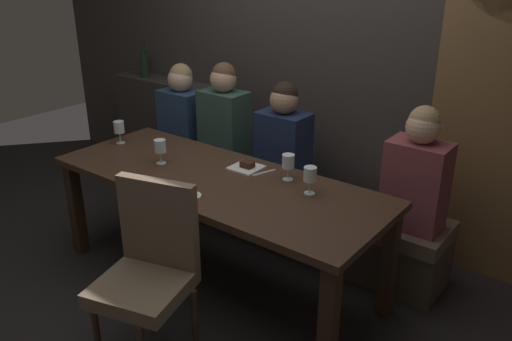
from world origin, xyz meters
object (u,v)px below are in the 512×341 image
chair_near_side (149,263)px  wine_bottle_dark_red (145,64)px  wine_glass_far_left (160,147)px  fork_on_table (264,173)px  wine_glass_near_left (310,176)px  wine_glass_end_right (288,163)px  banquette_bench (279,210)px  dining_table (216,190)px  diner_redhead (182,113)px  dessert_plate (247,166)px  espresso_cup (191,192)px  diner_far_end (283,138)px  diner_near_end (417,172)px  wine_glass_end_left (119,128)px  diner_bearded (224,119)px

chair_near_side → wine_bottle_dark_red: bearing=138.3°
wine_glass_far_left → fork_on_table: bearing=23.6°
wine_bottle_dark_red → wine_glass_near_left: wine_bottle_dark_red is taller
wine_glass_far_left → wine_glass_end_right: size_ratio=1.00×
fork_on_table → chair_near_side: bearing=-72.4°
fork_on_table → banquette_bench: bearing=131.3°
dining_table → diner_redhead: (-0.99, 0.71, 0.16)m
dining_table → dessert_plate: bearing=76.0°
wine_glass_near_left → espresso_cup: wine_glass_near_left is taller
chair_near_side → fork_on_table: 0.98m
diner_far_end → wine_glass_far_left: (-0.47, -0.74, 0.05)m
espresso_cup → diner_redhead: bearing=136.8°
diner_near_end → fork_on_table: diner_near_end is taller
diner_redhead → dessert_plate: (1.05, -0.47, -0.06)m
banquette_bench → diner_far_end: (0.02, 0.00, 0.58)m
espresso_cup → dessert_plate: bearing=90.9°
wine_bottle_dark_red → wine_glass_far_left: bearing=-38.6°
diner_far_end → wine_glass_far_left: 0.88m
banquette_bench → diner_redhead: diner_redhead is taller
dining_table → wine_glass_near_left: 0.64m
dining_table → wine_glass_end_left: (-0.98, 0.05, 0.20)m
espresso_cup → dessert_plate: espresso_cup is taller
diner_far_end → wine_glass_end_left: 1.19m
diner_bearded → wine_glass_end_left: size_ratio=5.06×
banquette_bench → diner_far_end: 0.58m
wine_glass_end_left → fork_on_table: wine_glass_end_left is taller
diner_redhead → espresso_cup: size_ratio=6.39×
banquette_bench → chair_near_side: (0.18, -1.42, 0.33)m
espresso_cup → wine_bottle_dark_red: bearing=144.6°
chair_near_side → wine_glass_far_left: (-0.62, 0.68, 0.30)m
chair_near_side → wine_glass_end_left: size_ratio=5.98×
wine_bottle_dark_red → wine_glass_near_left: bearing=-20.0°
dining_table → wine_glass_end_right: bearing=33.7°
chair_near_side → wine_glass_end_right: (0.19, 0.97, 0.29)m
diner_bearded → diner_far_end: diner_bearded is taller
banquette_bench → diner_bearded: bearing=178.9°
wine_bottle_dark_red → fork_on_table: (1.96, -0.78, -0.33)m
diner_far_end → diner_redhead: bearing=179.7°
wine_glass_end_left → diner_near_end: bearing=17.3°
dining_table → diner_bearded: 0.91m
banquette_bench → wine_glass_far_left: wine_glass_far_left is taller
dessert_plate → diner_far_end: bearing=94.6°
diner_near_end → wine_glass_end_left: (-2.00, -0.62, 0.04)m
diner_bearded → wine_glass_end_left: diner_bearded is taller
diner_redhead → fork_on_table: (1.19, -0.47, -0.07)m
wine_glass_end_right → diner_near_end: bearing=33.5°
dining_table → diner_near_end: (1.02, 0.68, 0.16)m
diner_bearded → wine_bottle_dark_red: size_ratio=2.55×
diner_bearded → wine_glass_near_left: bearing=-26.2°
diner_redhead → diner_far_end: (1.01, -0.01, -0.00)m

